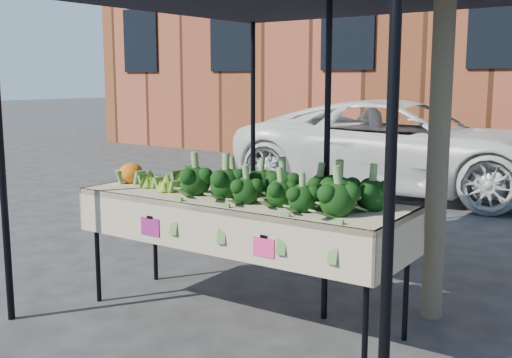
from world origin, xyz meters
The scene contains 8 objects.
ground centered at (0.00, 0.00, 0.00)m, with size 90.00×90.00×0.00m, color #272729.
table centered at (-0.04, 0.09, 0.45)m, with size 2.43×0.91×0.90m.
canopy centered at (0.09, 0.55, 1.37)m, with size 3.16×3.16×2.74m, color black, non-canonical shape.
broccoli_heap centered at (0.29, 0.11, 1.03)m, with size 1.47×0.57×0.26m, color black.
romanesco_cluster centered at (-0.70, 0.07, 1.00)m, with size 0.43×0.47×0.20m, color #8BA42A.
cauliflower_pair centered at (-1.09, 0.04, 0.99)m, with size 0.20×0.20×0.18m, color orange.
vehicle centered at (-1.19, 5.57, 2.53)m, with size 2.33×1.41×5.06m, color white.
street_tree centered at (1.05, 0.96, 2.19)m, with size 2.22×2.22×4.37m, color #1E4C14, non-canonical shape.
Camera 1 is at (2.61, -3.25, 1.71)m, focal length 43.39 mm.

